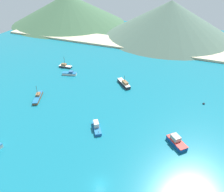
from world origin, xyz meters
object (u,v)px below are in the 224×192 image
fishing_boat_1 (97,127)px  fishing_boat_7 (38,97)px  fishing_boat_2 (176,142)px  fishing_boat_5 (70,73)px  fishing_boat_3 (124,83)px  fishing_boat_4 (65,66)px  buoy_0 (204,104)px

fishing_boat_1 → fishing_boat_7: fishing_boat_7 is taller
fishing_boat_2 → fishing_boat_5: bearing=152.8°
fishing_boat_3 → fishing_boat_5: (-29.23, -0.27, -0.21)m
fishing_boat_1 → fishing_boat_4: bearing=134.0°
fishing_boat_1 → fishing_boat_3: bearing=93.2°
buoy_0 → fishing_boat_2: bearing=-103.8°
fishing_boat_1 → fishing_boat_2: fishing_boat_2 is taller
fishing_boat_4 → buoy_0: 72.00m
fishing_boat_4 → fishing_boat_5: fishing_boat_4 is taller
fishing_boat_2 → fishing_boat_3: fishing_boat_3 is taller
fishing_boat_1 → fishing_boat_3: size_ratio=0.85×
fishing_boat_7 → fishing_boat_1: bearing=-14.4°
fishing_boat_3 → buoy_0: (35.26, -2.46, -0.77)m
fishing_boat_2 → fishing_boat_7: 58.14m
fishing_boat_2 → fishing_boat_4: bearing=150.7°
fishing_boat_2 → fishing_boat_1: bearing=-173.4°
fishing_boat_5 → fishing_boat_2: bearing=-27.2°
fishing_boat_5 → buoy_0: (64.50, -2.19, -0.56)m
fishing_boat_2 → fishing_boat_5: 64.90m
fishing_boat_3 → fishing_boat_7: fishing_boat_7 is taller
fishing_boat_3 → fishing_boat_4: size_ratio=1.19×
fishing_boat_2 → fishing_boat_4: size_ratio=1.03×
fishing_boat_4 → fishing_boat_7: bearing=-77.9°
fishing_boat_3 → buoy_0: size_ratio=9.01×
fishing_boat_1 → fishing_boat_3: 33.06m
fishing_boat_3 → fishing_boat_4: bearing=170.0°
fishing_boat_1 → fishing_boat_5: (-31.10, 32.74, -0.21)m
fishing_boat_2 → fishing_boat_5: (-57.73, 29.66, -0.34)m
fishing_boat_3 → fishing_boat_5: 29.24m
fishing_boat_3 → buoy_0: fishing_boat_3 is taller
buoy_0 → fishing_boat_4: bearing=172.9°
fishing_boat_4 → fishing_boat_5: (6.95, -6.65, -0.03)m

